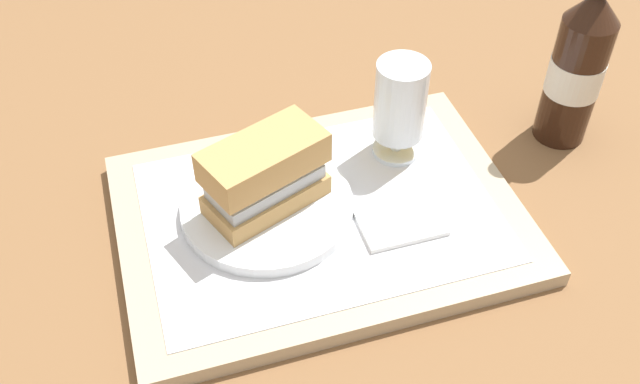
% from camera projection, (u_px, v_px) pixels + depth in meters
% --- Properties ---
extents(ground_plane, '(3.00, 3.00, 0.00)m').
position_uv_depth(ground_plane, '(320.00, 223.00, 0.82)').
color(ground_plane, brown).
extents(tray, '(0.44, 0.32, 0.02)m').
position_uv_depth(tray, '(320.00, 217.00, 0.81)').
color(tray, tan).
rests_on(tray, ground_plane).
extents(placemat, '(0.38, 0.27, 0.00)m').
position_uv_depth(placemat, '(320.00, 211.00, 0.81)').
color(placemat, silver).
rests_on(placemat, tray).
extents(plate, '(0.19, 0.19, 0.01)m').
position_uv_depth(plate, '(267.00, 207.00, 0.80)').
color(plate, white).
rests_on(plate, placemat).
extents(sandwich, '(0.14, 0.11, 0.08)m').
position_uv_depth(sandwich, '(267.00, 172.00, 0.77)').
color(sandwich, tan).
rests_on(sandwich, plate).
extents(beer_glass, '(0.06, 0.06, 0.12)m').
position_uv_depth(beer_glass, '(400.00, 105.00, 0.83)').
color(beer_glass, silver).
rests_on(beer_glass, placemat).
extents(napkin_folded, '(0.09, 0.07, 0.01)m').
position_uv_depth(napkin_folded, '(399.00, 220.00, 0.79)').
color(napkin_folded, white).
rests_on(napkin_folded, placemat).
extents(beer_bottle, '(0.07, 0.07, 0.27)m').
position_uv_depth(beer_bottle, '(578.00, 66.00, 0.86)').
color(beer_bottle, black).
rests_on(beer_bottle, ground_plane).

